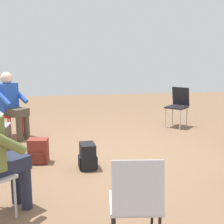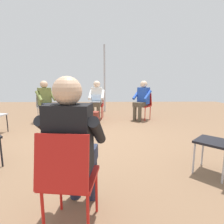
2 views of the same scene
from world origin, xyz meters
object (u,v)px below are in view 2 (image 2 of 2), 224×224
Objects in this scene: backpack_by_empty_chair at (79,124)px; person_with_laptop at (97,98)px; chair_southeast at (44,105)px; person_in_black at (74,143)px; chair_north at (68,175)px; person_in_blue at (142,98)px; person_in_olive at (46,99)px; chair_northwest at (221,139)px; backpack_near_laptop_user at (95,119)px; chair_southwest at (144,104)px; chair_south at (97,103)px.

person_with_laptop is at bearing -104.49° from backpack_by_empty_chair.
person_in_black is (-1.67, 3.95, 0.20)m from chair_southeast.
person_in_blue is (-1.38, -4.23, 0.20)m from chair_north.
chair_northwest is at bearing 94.99° from person_in_olive.
backpack_by_empty_chair is (0.44, -2.84, -0.54)m from person_in_black.
backpack_near_laptop_user is at bearing 97.99° from person_in_black.
chair_northwest is at bearing 136.55° from person_in_blue.
chair_northwest is (-3.37, 3.28, 0.00)m from chair_southeast.
person_in_blue is 4.29m from person_in_black.
person_with_laptop is at bearing 97.39° from chair_north.
backpack_near_laptop_user is (1.79, -2.86, -0.34)m from chair_northwest.
person_in_black is at bearing 111.50° from chair_southwest.
chair_southeast and chair_south have the same top height.
person_in_black is (-0.02, -0.17, 0.20)m from chair_north.
person_in_black is at bearing 95.97° from person_with_laptop.
person_in_black is 3.44× the size of backpack_near_laptop_user.
person_in_olive is 1.00× the size of person_in_blue.
person_in_blue is at bearing 143.80° from person_in_olive.
person_in_black reaches higher than backpack_by_empty_chair.
person_in_black is 2.92m from backpack_by_empty_chair.
backpack_near_laptop_user is (-1.47, 0.30, -0.54)m from person_in_olive.
person_in_black reaches higher than chair_north.
chair_north is (1.48, 4.36, 0.00)m from chair_southwest.
chair_south is at bearing 159.88° from person_in_olive.
chair_southwest is 1.56m from person_with_laptop.
person_in_black is 3.44× the size of backpack_by_empty_chair.
chair_south is (1.53, -0.20, 0.00)m from chair_southwest.
person_in_blue is at bearing 78.13° from person_in_black.
person_with_laptop reaches higher than chair_south.
person_in_olive is at bearing 91.96° from chair_northwest.
chair_northwest is at bearing 134.59° from chair_southwest.
person_in_olive is at bearing 47.68° from chair_southwest.
person_in_blue is (0.11, 0.13, 0.20)m from chair_southwest.
chair_southeast is 1.62m from person_with_laptop.
chair_north is 4.56m from chair_south.
chair_northwest is at bearing 122.06° from backpack_near_laptop_user.
chair_south is 0.93m from backpack_near_laptop_user.
person_with_laptop reaches higher than backpack_by_empty_chair.
chair_north is 4.40m from person_with_laptop.
chair_northwest is 1.00× the size of chair_south.
person_in_olive and person_in_blue have the same top height.
person_in_blue is 2.24m from backpack_by_empty_chair.
backpack_by_empty_chair is (0.42, -3.00, -0.34)m from chair_north.
person_with_laptop is (-1.59, -0.27, 0.20)m from chair_southeast.
person_with_laptop is 1.00× the size of person_in_black.
person_in_olive reaches higher than chair_northwest.
chair_southeast is 1.66m from chair_south.
chair_northwest is 2.36× the size of backpack_by_empty_chair.
chair_southwest is 2.36× the size of backpack_near_laptop_user.
chair_southwest is at bearing -90.00° from person_in_blue.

